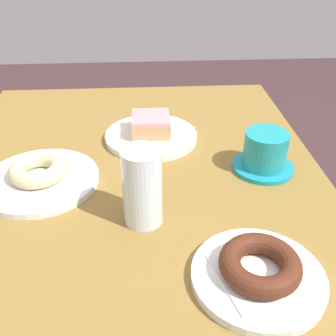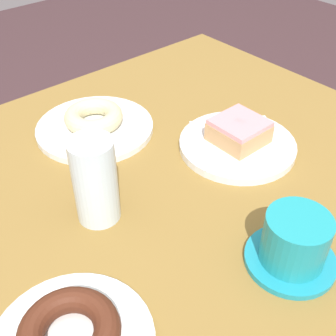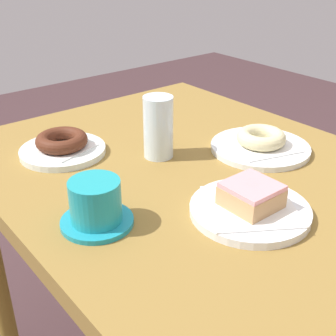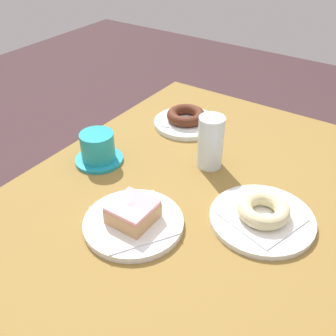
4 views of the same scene
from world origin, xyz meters
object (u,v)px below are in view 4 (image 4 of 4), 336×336
(donut_sugar_ring, at_px, (264,210))
(coffee_cup, at_px, (98,149))
(donut_glazed_square, at_px, (133,212))
(plate_sugar_ring, at_px, (262,219))
(plate_glazed_square, at_px, (134,223))
(plate_chocolate_ring, at_px, (186,123))
(water_glass, at_px, (210,142))
(donut_chocolate_ring, at_px, (186,115))

(donut_sugar_ring, height_order, coffee_cup, coffee_cup)
(donut_glazed_square, bearing_deg, plate_sugar_ring, -52.96)
(plate_glazed_square, bearing_deg, donut_glazed_square, 90.00)
(plate_glazed_square, distance_m, donut_glazed_square, 0.03)
(plate_chocolate_ring, height_order, coffee_cup, coffee_cup)
(donut_sugar_ring, xyz_separation_m, water_glass, (0.12, 0.20, 0.04))
(water_glass, xyz_separation_m, coffee_cup, (-0.15, 0.25, -0.03))
(donut_sugar_ring, xyz_separation_m, donut_chocolate_ring, (0.27, 0.36, 0.00))
(plate_sugar_ring, distance_m, coffee_cup, 0.45)
(plate_sugar_ring, bearing_deg, plate_glazed_square, 127.04)
(plate_sugar_ring, relative_size, plate_glazed_square, 1.06)
(donut_chocolate_ring, bearing_deg, donut_glazed_square, -162.03)
(plate_chocolate_ring, height_order, donut_chocolate_ring, donut_chocolate_ring)
(donut_chocolate_ring, bearing_deg, donut_sugar_ring, -126.58)
(donut_glazed_square, bearing_deg, donut_chocolate_ring, 17.97)
(coffee_cup, bearing_deg, donut_glazed_square, -122.13)
(plate_chocolate_ring, relative_size, coffee_cup, 1.53)
(plate_sugar_ring, xyz_separation_m, plate_glazed_square, (-0.17, 0.22, 0.00))
(donut_chocolate_ring, xyz_separation_m, coffee_cup, (-0.29, 0.09, 0.01))
(plate_sugar_ring, bearing_deg, coffee_cup, 93.06)
(donut_chocolate_ring, distance_m, coffee_cup, 0.30)
(donut_chocolate_ring, bearing_deg, coffee_cup, 163.63)
(donut_chocolate_ring, height_order, donut_glazed_square, donut_glazed_square)
(donut_chocolate_ring, height_order, coffee_cup, coffee_cup)
(donut_glazed_square, xyz_separation_m, water_glass, (0.29, -0.02, 0.03))
(plate_glazed_square, distance_m, water_glass, 0.29)
(donut_sugar_ring, relative_size, plate_chocolate_ring, 0.58)
(donut_chocolate_ring, xyz_separation_m, donut_glazed_square, (-0.43, -0.14, 0.01))
(plate_sugar_ring, xyz_separation_m, donut_chocolate_ring, (0.27, 0.36, 0.03))
(plate_sugar_ring, height_order, coffee_cup, coffee_cup)
(water_glass, relative_size, coffee_cup, 1.10)
(plate_glazed_square, bearing_deg, plate_chocolate_ring, 17.97)
(plate_chocolate_ring, bearing_deg, donut_chocolate_ring, 0.00)
(donut_glazed_square, bearing_deg, coffee_cup, 57.87)
(donut_glazed_square, height_order, coffee_cup, coffee_cup)
(donut_sugar_ring, bearing_deg, plate_chocolate_ring, 53.42)
(plate_sugar_ring, bearing_deg, plate_chocolate_ring, 53.42)
(donut_sugar_ring, relative_size, water_glass, 0.81)
(water_glass, bearing_deg, plate_glazed_square, 175.93)
(donut_sugar_ring, distance_m, donut_glazed_square, 0.27)
(plate_sugar_ring, relative_size, donut_sugar_ring, 2.02)
(donut_chocolate_ring, xyz_separation_m, water_glass, (-0.14, -0.16, 0.04))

